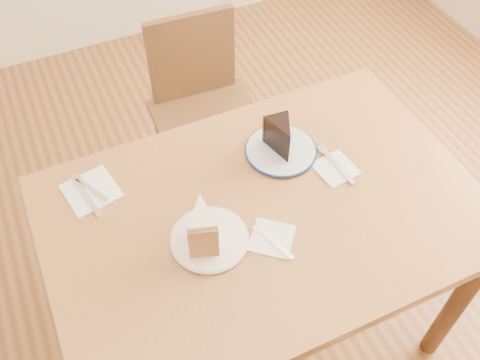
# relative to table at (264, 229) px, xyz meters

# --- Properties ---
(ground) EXTENTS (4.00, 4.00, 0.00)m
(ground) POSITION_rel_table_xyz_m (0.00, 0.00, -0.65)
(ground) COLOR #492913
(ground) RESTS_ON ground
(table) EXTENTS (1.20, 0.80, 0.75)m
(table) POSITION_rel_table_xyz_m (0.00, 0.00, 0.00)
(table) COLOR brown
(table) RESTS_ON ground
(chair_far) EXTENTS (0.43, 0.43, 0.82)m
(chair_far) POSITION_rel_table_xyz_m (0.10, 0.73, -0.19)
(chair_far) COLOR #331E0F
(chair_far) RESTS_ON ground
(plate_cream) EXTENTS (0.20, 0.20, 0.01)m
(plate_cream) POSITION_rel_table_xyz_m (-0.18, -0.03, 0.10)
(plate_cream) COLOR white
(plate_cream) RESTS_ON table
(plate_navy) EXTENTS (0.21, 0.21, 0.01)m
(plate_navy) POSITION_rel_table_xyz_m (0.14, 0.17, 0.10)
(plate_navy) COLOR silver
(plate_navy) RESTS_ON table
(carrot_cake) EXTENTS (0.10, 0.12, 0.11)m
(carrot_cake) POSITION_rel_table_xyz_m (-0.19, -0.02, 0.16)
(carrot_cake) COLOR beige
(carrot_cake) RESTS_ON plate_cream
(chocolate_cake) EXTENTS (0.08, 0.11, 0.09)m
(chocolate_cake) POSITION_rel_table_xyz_m (0.13, 0.17, 0.16)
(chocolate_cake) COLOR black
(chocolate_cake) RESTS_ON plate_navy
(napkin_cream) EXTENTS (0.15, 0.15, 0.00)m
(napkin_cream) POSITION_rel_table_xyz_m (-0.03, -0.09, 0.10)
(napkin_cream) COLOR white
(napkin_cream) RESTS_ON table
(napkin_navy) EXTENTS (0.12, 0.12, 0.00)m
(napkin_navy) POSITION_rel_table_xyz_m (0.25, 0.04, 0.10)
(napkin_navy) COLOR white
(napkin_navy) RESTS_ON table
(napkin_spare) EXTENTS (0.16, 0.16, 0.00)m
(napkin_spare) POSITION_rel_table_xyz_m (-0.42, 0.26, 0.10)
(napkin_spare) COLOR white
(napkin_spare) RESTS_ON table
(fork_cream) EXTENTS (0.06, 0.14, 0.00)m
(fork_cream) POSITION_rel_table_xyz_m (-0.03, -0.11, 0.10)
(fork_cream) COLOR white
(fork_cream) RESTS_ON napkin_cream
(knife_navy) EXTENTS (0.03, 0.17, 0.00)m
(knife_navy) POSITION_rel_table_xyz_m (0.26, 0.05, 0.10)
(knife_navy) COLOR silver
(knife_navy) RESTS_ON napkin_navy
(fork_spare) EXTENTS (0.08, 0.13, 0.00)m
(fork_spare) POSITION_rel_table_xyz_m (-0.42, 0.27, 0.10)
(fork_spare) COLOR silver
(fork_spare) RESTS_ON napkin_spare
(knife_spare) EXTENTS (0.04, 0.16, 0.00)m
(knife_spare) POSITION_rel_table_xyz_m (-0.44, 0.24, 0.10)
(knife_spare) COLOR silver
(knife_spare) RESTS_ON napkin_spare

